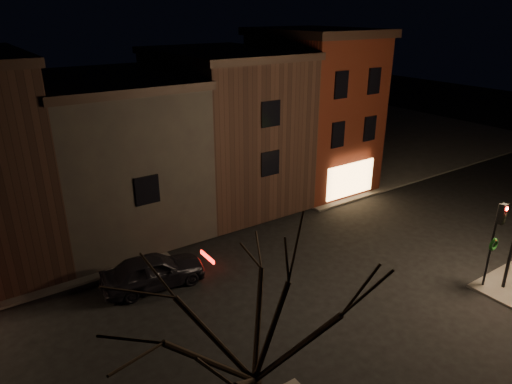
{
  "coord_description": "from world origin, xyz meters",
  "views": [
    {
      "loc": [
        -12.83,
        -14.17,
        11.7
      ],
      "look_at": [
        -0.86,
        3.4,
        3.2
      ],
      "focal_mm": 32.0,
      "sensor_mm": 36.0,
      "label": 1
    }
  ],
  "objects": [
    {
      "name": "parked_car_a",
      "position": [
        -6.67,
        3.09,
        0.79
      ],
      "size": [
        4.76,
        2.25,
        1.57
      ],
      "primitive_type": "imported",
      "rotation": [
        0.0,
        0.0,
        1.48
      ],
      "color": "black",
      "rests_on": "ground"
    },
    {
      "name": "row_building_b",
      "position": [
        -5.75,
        10.5,
        4.33
      ],
      "size": [
        7.8,
        10.3,
        8.4
      ],
      "color": "black",
      "rests_on": "ground"
    },
    {
      "name": "corner_building",
      "position": [
        8.0,
        9.47,
        5.4
      ],
      "size": [
        6.5,
        8.5,
        10.5
      ],
      "color": "#4B180D",
      "rests_on": "ground"
    },
    {
      "name": "row_building_a",
      "position": [
        1.5,
        10.5,
        4.83
      ],
      "size": [
        7.3,
        10.3,
        9.4
      ],
      "color": "black",
      "rests_on": "ground"
    },
    {
      "name": "ground",
      "position": [
        0.0,
        0.0,
        0.0
      ],
      "size": [
        120.0,
        120.0,
        0.0
      ],
      "primitive_type": "plane",
      "color": "black",
      "rests_on": "ground"
    },
    {
      "name": "bare_tree_left",
      "position": [
        -8.0,
        -7.0,
        5.43
      ],
      "size": [
        5.6,
        5.6,
        7.5
      ],
      "color": "black",
      "rests_on": "sidewalk_near_left"
    },
    {
      "name": "sidewalk_far_right",
      "position": [
        20.0,
        20.0,
        0.06
      ],
      "size": [
        30.0,
        30.0,
        0.12
      ],
      "primitive_type": "cube",
      "color": "#2D2B28",
      "rests_on": "ground"
    },
    {
      "name": "traffic_signal",
      "position": [
        5.6,
        -5.51,
        2.81
      ],
      "size": [
        0.58,
        0.38,
        4.05
      ],
      "color": "black",
      "rests_on": "sidewalk_near_right"
    }
  ]
}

